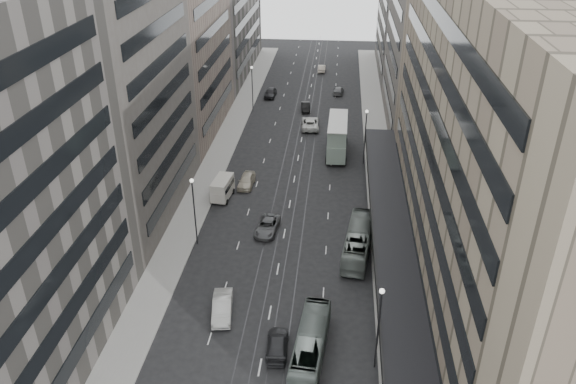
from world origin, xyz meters
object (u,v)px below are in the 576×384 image
(panel_van, at_px, (222,188))
(sedan_2, at_px, (267,226))
(bus_far, at_px, (358,241))
(sedan_1, at_px, (222,307))
(bus_near, at_px, (311,344))
(double_decker, at_px, (337,136))

(panel_van, xyz_separation_m, sedan_2, (6.80, -7.48, -0.83))
(bus_far, relative_size, sedan_2, 2.09)
(bus_far, distance_m, sedan_1, 17.36)
(bus_near, height_order, panel_van, same)
(double_decker, xyz_separation_m, panel_van, (-14.58, -15.23, -1.39))
(bus_far, distance_m, sedan_2, 11.10)
(double_decker, bearing_deg, panel_van, -132.87)
(double_decker, relative_size, panel_van, 2.15)
(bus_near, height_order, sedan_1, bus_near)
(bus_far, distance_m, panel_van, 20.45)
(panel_van, bearing_deg, bus_near, -58.22)
(bus_near, relative_size, bus_far, 0.93)
(bus_near, bearing_deg, sedan_1, -23.24)
(panel_van, distance_m, sedan_2, 10.14)
(bus_far, relative_size, sedan_1, 2.12)
(bus_near, xyz_separation_m, sedan_2, (-6.24, 19.58, -0.69))
(double_decker, xyz_separation_m, sedan_1, (-10.19, -37.59, -2.10))
(bus_far, bearing_deg, bus_near, 82.38)
(sedan_1, bearing_deg, bus_near, -36.45)
(bus_near, height_order, bus_far, bus_far)
(sedan_1, bearing_deg, panel_van, 93.15)
(panel_van, xyz_separation_m, sedan_1, (4.39, -22.36, -0.71))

